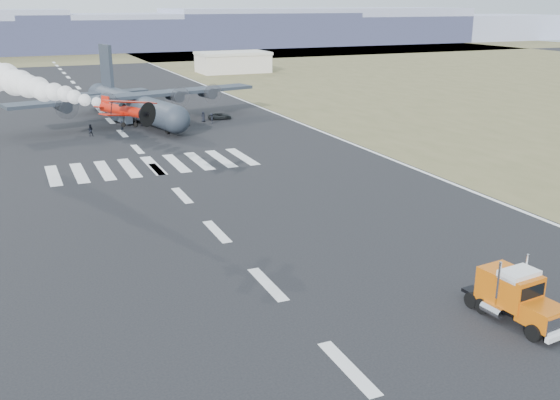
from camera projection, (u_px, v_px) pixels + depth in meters
ground at (348, 368)px, 35.23m from camera, size 500.00×500.00×0.00m
scrub_far at (48, 57)px, 236.19m from camera, size 500.00×80.00×0.00m
runway_markings at (137, 149)px, 87.65m from camera, size 60.00×260.00×0.01m
ridge_seg_d at (41, 35)px, 260.43m from camera, size 150.00×50.00×13.00m
ridge_seg_e at (192, 30)px, 284.86m from camera, size 150.00×50.00×15.00m
ridge_seg_f at (319, 26)px, 309.28m from camera, size 150.00×50.00×17.00m
ridge_seg_g at (427, 28)px, 334.62m from camera, size 150.00×50.00×13.00m
hangar_right at (233, 62)px, 182.88m from camera, size 20.50×12.50×5.90m
semi_truck at (516, 295)px, 40.13m from camera, size 3.24×7.90×3.49m
aerobatic_biplane at (125, 110)px, 56.21m from camera, size 6.18×5.85×2.86m
smoke_trail at (11, 80)px, 75.50m from camera, size 12.57×32.07×3.93m
transport_aircraft at (134, 103)px, 106.70m from camera, size 42.83×35.06×12.42m
support_vehicle at (220, 116)px, 109.82m from camera, size 4.45×2.61×1.16m
crew_a at (158, 122)px, 103.22m from camera, size 0.74×0.78×1.66m
crew_b at (90, 130)px, 95.93m from camera, size 0.98×0.72×1.83m
crew_c at (212, 119)px, 105.82m from camera, size 0.76×1.22×1.76m
crew_d at (141, 121)px, 103.64m from camera, size 0.86×1.08×1.64m
crew_e at (203, 117)px, 107.47m from camera, size 1.02×0.81×1.81m
crew_f at (188, 121)px, 104.26m from camera, size 0.76×1.61×1.66m
crew_g at (122, 126)px, 98.96m from camera, size 0.83×0.86×1.83m
crew_h at (179, 118)px, 106.54m from camera, size 0.74×0.97×1.77m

